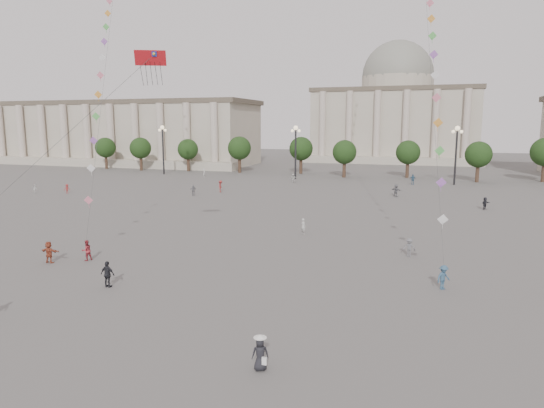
% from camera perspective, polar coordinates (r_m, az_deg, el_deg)
% --- Properties ---
extents(ground, '(360.00, 360.00, 0.00)m').
position_cam_1_polar(ground, '(28.15, -5.82, -13.66)').
color(ground, '#595654').
rests_on(ground, ground).
extents(hall_west, '(84.00, 26.22, 17.20)m').
position_cam_1_polar(hall_west, '(145.43, -18.17, 7.95)').
color(hall_west, '#AAA18F').
rests_on(hall_west, ground).
extents(hall_central, '(48.30, 34.30, 35.50)m').
position_cam_1_polar(hall_central, '(153.24, 14.35, 10.35)').
color(hall_central, '#AAA18F').
rests_on(hall_central, ground).
extents(tree_row, '(137.12, 5.12, 8.00)m').
position_cam_1_polar(tree_row, '(102.33, 12.17, 6.07)').
color(tree_row, '#3C281E').
rests_on(tree_row, ground).
extents(lamp_post_far_west, '(2.00, 0.90, 10.65)m').
position_cam_1_polar(lamp_post_far_west, '(108.96, -12.73, 7.28)').
color(lamp_post_far_west, '#262628').
rests_on(lamp_post_far_west, ground).
extents(lamp_post_mid_west, '(2.00, 0.90, 10.65)m').
position_cam_1_polar(lamp_post_mid_west, '(97.13, 2.80, 7.26)').
color(lamp_post_mid_west, '#262628').
rests_on(lamp_post_mid_west, ground).
extents(lamp_post_mid_east, '(2.00, 0.90, 10.65)m').
position_cam_1_polar(lamp_post_mid_east, '(93.79, 20.89, 6.58)').
color(lamp_post_mid_east, '#262628').
rests_on(lamp_post_mid_east, ground).
extents(person_crowd_0, '(1.17, 0.61, 1.91)m').
position_cam_1_polar(person_crowd_0, '(92.21, 16.23, 2.80)').
color(person_crowd_0, '#396282').
rests_on(person_crowd_0, ground).
extents(person_crowd_1, '(0.92, 0.91, 1.50)m').
position_cam_1_polar(person_crowd_1, '(86.03, -26.11, 1.61)').
color(person_crowd_1, silver).
rests_on(person_crowd_1, ground).
extents(person_crowd_2, '(1.04, 1.11, 1.51)m').
position_cam_1_polar(person_crowd_2, '(83.90, -22.96, 1.66)').
color(person_crowd_2, maroon).
rests_on(person_crowd_2, ground).
extents(person_crowd_4, '(1.61, 1.17, 1.68)m').
position_cam_1_polar(person_crowd_4, '(91.89, 2.52, 3.07)').
color(person_crowd_4, silver).
rests_on(person_crowd_4, ground).
extents(person_crowd_6, '(1.05, 0.65, 1.57)m').
position_cam_1_polar(person_crowd_6, '(42.29, 15.85, -4.94)').
color(person_crowd_6, slate).
rests_on(person_crowd_6, ground).
extents(person_crowd_9, '(1.28, 1.49, 1.62)m').
position_cam_1_polar(person_crowd_9, '(68.61, 23.77, 0.07)').
color(person_crowd_9, black).
rests_on(person_crowd_9, ground).
extents(person_crowd_10, '(0.48, 0.67, 1.73)m').
position_cam_1_polar(person_crowd_10, '(102.52, -7.98, 3.66)').
color(person_crowd_10, silver).
rests_on(person_crowd_10, ground).
extents(person_crowd_12, '(1.78, 1.45, 1.90)m').
position_cam_1_polar(person_crowd_12, '(76.30, 14.38, 1.56)').
color(person_crowd_12, slate).
rests_on(person_crowd_12, ground).
extents(person_crowd_13, '(0.70, 0.65, 1.61)m').
position_cam_1_polar(person_crowd_13, '(48.97, 3.69, -2.62)').
color(person_crowd_13, '#B3B4AF').
rests_on(person_crowd_13, ground).
extents(person_crowd_16, '(1.05, 0.73, 1.66)m').
position_cam_1_polar(person_crowd_16, '(75.92, -9.26, 1.60)').
color(person_crowd_16, slate).
rests_on(person_crowd_16, ground).
extents(person_crowd_17, '(1.01, 1.38, 1.92)m').
position_cam_1_polar(person_crowd_17, '(79.17, -6.07, 2.08)').
color(person_crowd_17, maroon).
rests_on(person_crowd_17, ground).
extents(tourist_1, '(1.08, 0.48, 1.83)m').
position_cam_1_polar(tourist_1, '(35.05, -18.77, -7.84)').
color(tourist_1, black).
rests_on(tourist_1, ground).
extents(tourist_2, '(1.64, 0.55, 1.76)m').
position_cam_1_polar(tourist_2, '(42.76, -24.76, -5.17)').
color(tourist_2, '#9D432A').
rests_on(tourist_2, ground).
extents(kite_flyer_0, '(0.95, 1.03, 1.70)m').
position_cam_1_polar(kite_flyer_0, '(42.31, -20.97, -5.11)').
color(kite_flyer_0, maroon).
rests_on(kite_flyer_0, ground).
extents(kite_flyer_1, '(1.19, 1.21, 1.67)m').
position_cam_1_polar(kite_flyer_1, '(34.81, 19.52, -8.14)').
color(kite_flyer_1, '#325572').
rests_on(kite_flyer_1, ground).
extents(hat_person, '(0.90, 0.78, 1.69)m').
position_cam_1_polar(hat_person, '(22.80, -1.40, -17.09)').
color(hat_person, black).
rests_on(hat_person, ground).
extents(dragon_kite, '(7.45, 5.11, 20.85)m').
position_cam_1_polar(dragon_kite, '(36.92, -14.36, 15.04)').
color(dragon_kite, '#B2121A').
rests_on(dragon_kite, ground).
extents(kite_train_west, '(22.89, 40.02, 64.54)m').
position_cam_1_polar(kite_train_west, '(67.27, -18.48, 21.62)').
color(kite_train_west, '#3F3F3F').
rests_on(kite_train_west, ground).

